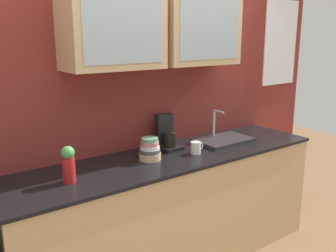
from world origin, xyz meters
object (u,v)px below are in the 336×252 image
object	(u,v)px
vase	(68,164)
cup_near_sink	(196,148)
sink_faucet	(223,139)
bowl_stack	(150,150)
coffee_maker	(167,136)

from	to	relation	value
vase	cup_near_sink	xyz separation A→B (m)	(1.05, -0.02, -0.08)
sink_faucet	bowl_stack	world-z (taller)	sink_faucet
sink_faucet	vase	size ratio (longest dim) A/B	2.04
sink_faucet	cup_near_sink	bearing A→B (deg)	-164.66
vase	cup_near_sink	world-z (taller)	vase
bowl_stack	cup_near_sink	world-z (taller)	bowl_stack
sink_faucet	bowl_stack	bearing A→B (deg)	-178.45
vase	cup_near_sink	size ratio (longest dim) A/B	2.04
bowl_stack	vase	world-z (taller)	vase
bowl_stack	cup_near_sink	distance (m)	0.39
sink_faucet	coffee_maker	world-z (taller)	coffee_maker
coffee_maker	bowl_stack	bearing A→B (deg)	-150.36
bowl_stack	vase	distance (m)	0.68
vase	coffee_maker	distance (m)	0.97
bowl_stack	vase	xyz separation A→B (m)	(-0.67, -0.07, 0.05)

